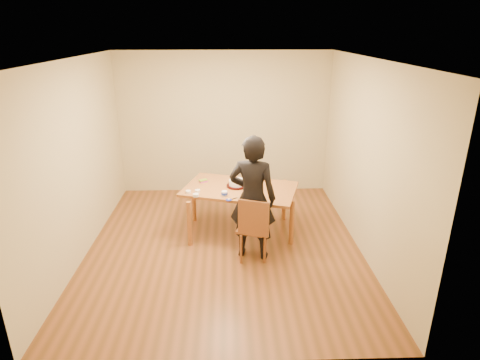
{
  "coord_description": "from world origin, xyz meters",
  "views": [
    {
      "loc": [
        0.07,
        -5.29,
        3.06
      ],
      "look_at": [
        0.25,
        0.41,
        0.9
      ],
      "focal_mm": 30.0,
      "sensor_mm": 36.0,
      "label": 1
    }
  ],
  "objects_px": {
    "dining_table": "(240,189)",
    "person": "(253,198)",
    "cake": "(237,183)",
    "dining_chair": "(252,228)",
    "cake_plate": "(237,186)"
  },
  "relations": [
    {
      "from": "cake",
      "to": "dining_table",
      "type": "bearing_deg",
      "value": -53.89
    },
    {
      "from": "cake_plate",
      "to": "cake",
      "type": "xyz_separation_m",
      "value": [
        0.0,
        0.0,
        0.05
      ]
    },
    {
      "from": "cake",
      "to": "dining_chair",
      "type": "bearing_deg",
      "value": -76.82
    },
    {
      "from": "dining_table",
      "to": "person",
      "type": "height_order",
      "value": "person"
    },
    {
      "from": "dining_chair",
      "to": "cake_plate",
      "type": "relative_size",
      "value": 1.18
    },
    {
      "from": "dining_chair",
      "to": "person",
      "type": "distance_m",
      "value": 0.44
    },
    {
      "from": "dining_table",
      "to": "person",
      "type": "bearing_deg",
      "value": -61.84
    },
    {
      "from": "cake_plate",
      "to": "person",
      "type": "bearing_deg",
      "value": -76.1
    },
    {
      "from": "cake_plate",
      "to": "cake",
      "type": "relative_size",
      "value": 1.34
    },
    {
      "from": "dining_chair",
      "to": "cake",
      "type": "height_order",
      "value": "cake"
    },
    {
      "from": "dining_chair",
      "to": "dining_table",
      "type": "bearing_deg",
      "value": 120.69
    },
    {
      "from": "cake_plate",
      "to": "person",
      "type": "relative_size",
      "value": 0.18
    },
    {
      "from": "person",
      "to": "cake",
      "type": "bearing_deg",
      "value": -62.38
    },
    {
      "from": "person",
      "to": "dining_table",
      "type": "bearing_deg",
      "value": -64.67
    },
    {
      "from": "dining_table",
      "to": "person",
      "type": "distance_m",
      "value": 0.76
    }
  ]
}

